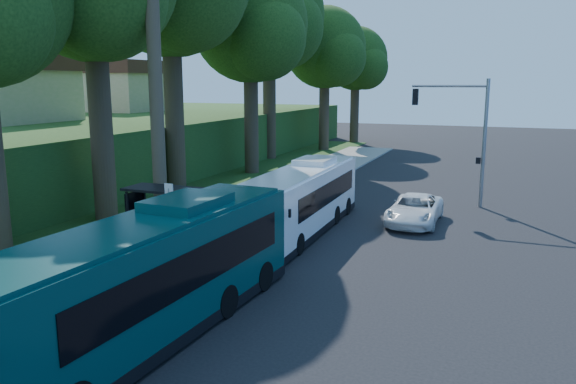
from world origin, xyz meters
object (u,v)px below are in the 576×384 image
at_px(teal_bus, 149,277).
at_px(pickup, 415,209).
at_px(white_bus, 303,198).
at_px(bus_shelter, 161,204).

xyz_separation_m(teal_bus, pickup, (4.59, 15.31, -1.04)).
bearing_deg(white_bus, teal_bus, -90.80).
distance_m(bus_shelter, pickup, 12.20).
bearing_deg(white_bus, pickup, 35.32).
xyz_separation_m(white_bus, teal_bus, (0.01, -11.95, 0.17)).
bearing_deg(bus_shelter, pickup, 40.45).
height_order(white_bus, pickup, white_bus).
distance_m(white_bus, teal_bus, 11.96).
distance_m(teal_bus, pickup, 16.02).
relative_size(white_bus, pickup, 2.16).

